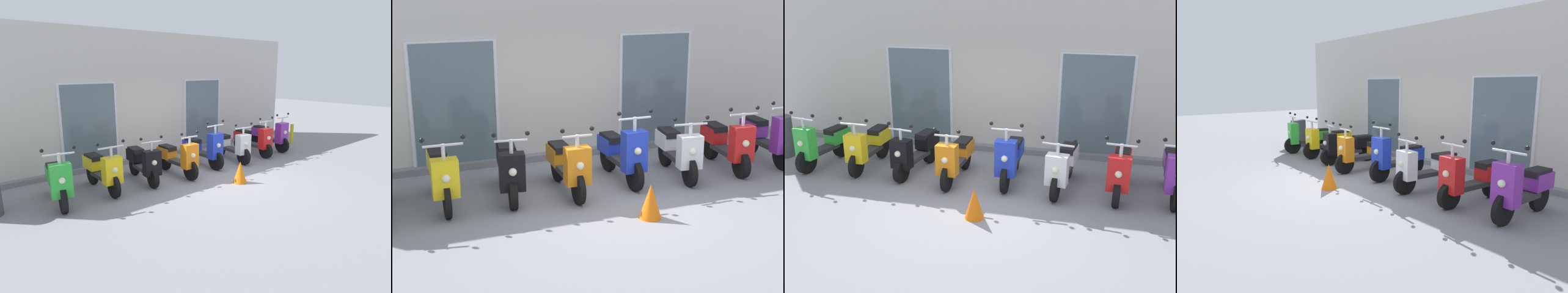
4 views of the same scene
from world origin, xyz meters
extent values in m
plane|color=gray|center=(0.00, 0.00, 0.00)|extent=(40.00, 40.00, 0.00)
cube|color=beige|center=(0.00, 2.90, 1.84)|extent=(12.12, 0.30, 3.67)
cube|color=slate|center=(0.00, 2.65, 0.06)|extent=(12.12, 0.20, 0.12)
cube|color=silver|center=(-1.97, 2.73, 1.15)|extent=(1.56, 0.04, 2.30)
cube|color=slate|center=(-1.97, 2.71, 1.15)|extent=(1.44, 0.02, 2.22)
cube|color=silver|center=(1.97, 2.73, 1.15)|extent=(1.56, 0.04, 2.30)
cube|color=slate|center=(1.97, 2.71, 1.15)|extent=(1.44, 0.02, 2.22)
cylinder|color=black|center=(-2.52, 0.51, 0.25)|extent=(0.10, 0.50, 0.50)
cylinder|color=black|center=(-2.48, 1.63, 0.25)|extent=(0.10, 0.50, 0.50)
cube|color=#2D2D30|center=(-2.50, 1.07, 0.35)|extent=(0.28, 0.70, 0.09)
cube|color=yellow|center=(-2.52, 0.55, 0.59)|extent=(0.39, 0.25, 0.56)
sphere|color=#F2EFCC|center=(-2.52, 0.42, 0.63)|extent=(0.12, 0.12, 0.12)
cube|color=yellow|center=(-2.49, 1.53, 0.55)|extent=(0.32, 0.53, 0.28)
cube|color=black|center=(-2.49, 1.49, 0.69)|extent=(0.27, 0.49, 0.11)
cylinder|color=silver|center=(-2.52, 0.55, 0.97)|extent=(0.06, 0.06, 0.25)
cylinder|color=silver|center=(-2.52, 0.55, 1.08)|extent=(0.56, 0.05, 0.04)
sphere|color=black|center=(-2.24, 0.55, 1.18)|extent=(0.07, 0.07, 0.07)
sphere|color=black|center=(-2.80, 0.56, 1.18)|extent=(0.07, 0.07, 0.07)
cylinder|color=black|center=(-1.55, 0.49, 0.22)|extent=(0.18, 0.46, 0.45)
cylinder|color=black|center=(-1.37, 1.61, 0.22)|extent=(0.18, 0.46, 0.45)
cube|color=#2D2D30|center=(-1.46, 1.05, 0.32)|extent=(0.37, 0.74, 0.09)
cube|color=black|center=(-1.55, 0.53, 0.57)|extent=(0.41, 0.30, 0.57)
sphere|color=#F2EFCC|center=(-1.57, 0.41, 0.61)|extent=(0.12, 0.12, 0.12)
cube|color=black|center=(-1.38, 1.52, 0.53)|extent=(0.38, 0.56, 0.28)
cube|color=black|center=(-1.39, 1.48, 0.67)|extent=(0.33, 0.52, 0.11)
cylinder|color=silver|center=(-1.55, 0.53, 0.95)|extent=(0.06, 0.06, 0.23)
cylinder|color=silver|center=(-1.55, 0.53, 1.05)|extent=(0.49, 0.11, 0.04)
sphere|color=black|center=(-1.31, 0.49, 1.15)|extent=(0.07, 0.07, 0.07)
sphere|color=black|center=(-1.79, 0.57, 1.15)|extent=(0.07, 0.07, 0.07)
cylinder|color=black|center=(-0.58, 0.33, 0.25)|extent=(0.11, 0.50, 0.49)
cylinder|color=black|center=(-0.53, 1.45, 0.25)|extent=(0.11, 0.50, 0.49)
cube|color=#2D2D30|center=(-0.55, 0.89, 0.35)|extent=(0.29, 0.71, 0.09)
cube|color=orange|center=(-0.58, 0.37, 0.60)|extent=(0.39, 0.26, 0.58)
sphere|color=#F2EFCC|center=(-0.58, 0.24, 0.64)|extent=(0.12, 0.12, 0.12)
cube|color=orange|center=(-0.54, 1.35, 0.49)|extent=(0.32, 0.53, 0.28)
cube|color=black|center=(-0.54, 1.31, 0.63)|extent=(0.28, 0.49, 0.11)
cylinder|color=silver|center=(-0.58, 0.37, 0.97)|extent=(0.06, 0.06, 0.21)
cylinder|color=silver|center=(-0.58, 0.37, 1.06)|extent=(0.46, 0.05, 0.04)
sphere|color=black|center=(-0.35, 0.36, 1.16)|extent=(0.07, 0.07, 0.07)
sphere|color=black|center=(-0.81, 0.38, 1.16)|extent=(0.07, 0.07, 0.07)
cylinder|color=black|center=(0.48, 0.53, 0.25)|extent=(0.10, 0.50, 0.50)
cylinder|color=black|center=(0.48, 1.62, 0.25)|extent=(0.10, 0.50, 0.50)
cube|color=#2D2D30|center=(0.48, 1.08, 0.35)|extent=(0.26, 0.68, 0.09)
cube|color=#1E38C6|center=(0.48, 0.57, 0.65)|extent=(0.38, 0.24, 0.67)
sphere|color=#F2EFCC|center=(0.48, 0.44, 0.69)|extent=(0.12, 0.12, 0.12)
cube|color=#1E38C6|center=(0.48, 1.52, 0.51)|extent=(0.30, 0.52, 0.28)
cube|color=black|center=(0.48, 1.48, 0.65)|extent=(0.26, 0.48, 0.11)
cylinder|color=silver|center=(0.48, 0.57, 1.09)|extent=(0.06, 0.06, 0.25)
cylinder|color=silver|center=(0.48, 0.57, 1.19)|extent=(0.55, 0.04, 0.04)
sphere|color=black|center=(0.75, 0.57, 1.29)|extent=(0.07, 0.07, 0.07)
sphere|color=black|center=(0.20, 0.57, 1.29)|extent=(0.07, 0.07, 0.07)
cylinder|color=black|center=(1.41, 0.38, 0.24)|extent=(0.16, 0.49, 0.48)
cylinder|color=black|center=(1.57, 1.50, 0.24)|extent=(0.16, 0.49, 0.48)
cube|color=#2D2D30|center=(1.49, 0.94, 0.34)|extent=(0.36, 0.73, 0.09)
cube|color=white|center=(1.41, 0.42, 0.58)|extent=(0.41, 0.29, 0.55)
sphere|color=#F2EFCC|center=(1.40, 0.29, 0.62)|extent=(0.12, 0.12, 0.12)
cube|color=white|center=(1.56, 1.40, 0.52)|extent=(0.37, 0.56, 0.28)
cube|color=black|center=(1.55, 1.36, 0.66)|extent=(0.33, 0.51, 0.11)
cylinder|color=silver|center=(1.41, 0.42, 0.95)|extent=(0.06, 0.06, 0.23)
cylinder|color=silver|center=(1.41, 0.42, 1.04)|extent=(0.56, 0.12, 0.04)
sphere|color=black|center=(1.69, 0.38, 1.14)|extent=(0.07, 0.07, 0.07)
sphere|color=black|center=(1.14, 0.46, 1.14)|extent=(0.07, 0.07, 0.07)
cylinder|color=black|center=(2.45, 0.41, 0.23)|extent=(0.16, 0.47, 0.46)
cylinder|color=black|center=(2.57, 1.55, 0.23)|extent=(0.16, 0.47, 0.46)
cube|color=#2D2D30|center=(2.51, 0.98, 0.33)|extent=(0.33, 0.73, 0.09)
cube|color=red|center=(2.46, 0.45, 0.60)|extent=(0.40, 0.28, 0.62)
sphere|color=#F2EFCC|center=(2.44, 0.32, 0.64)|extent=(0.12, 0.12, 0.12)
cube|color=red|center=(2.56, 1.45, 0.52)|extent=(0.35, 0.55, 0.28)
cube|color=black|center=(2.56, 1.41, 0.66)|extent=(0.31, 0.50, 0.11)
cylinder|color=silver|center=(2.46, 0.45, 1.01)|extent=(0.06, 0.06, 0.24)
cylinder|color=silver|center=(2.46, 0.45, 1.11)|extent=(0.50, 0.09, 0.04)
sphere|color=black|center=(2.70, 0.42, 1.21)|extent=(0.07, 0.07, 0.07)
sphere|color=black|center=(2.21, 0.48, 1.21)|extent=(0.07, 0.07, 0.07)
cylinder|color=black|center=(3.40, 0.50, 0.25)|extent=(0.11, 0.51, 0.50)
cylinder|color=black|center=(3.45, 1.54, 0.25)|extent=(0.11, 0.51, 0.50)
cube|color=#2D2D30|center=(3.43, 1.02, 0.35)|extent=(0.29, 0.66, 0.09)
cube|color=purple|center=(3.40, 0.54, 0.64)|extent=(0.39, 0.26, 0.65)
cube|color=purple|center=(3.45, 1.44, 0.55)|extent=(0.33, 0.53, 0.28)
cube|color=black|center=(3.45, 1.40, 0.69)|extent=(0.28, 0.49, 0.11)
sphere|color=black|center=(3.13, 0.55, 1.23)|extent=(0.07, 0.07, 0.07)
cone|color=orange|center=(0.18, -0.57, 0.26)|extent=(0.32, 0.32, 0.52)
camera|label=1|loc=(-5.60, -5.60, 2.65)|focal=30.96mm
camera|label=2|loc=(-3.57, -7.52, 3.37)|focal=54.10mm
camera|label=3|loc=(1.91, -7.12, 3.66)|focal=42.39mm
camera|label=4|loc=(5.89, -4.06, 2.11)|focal=30.92mm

